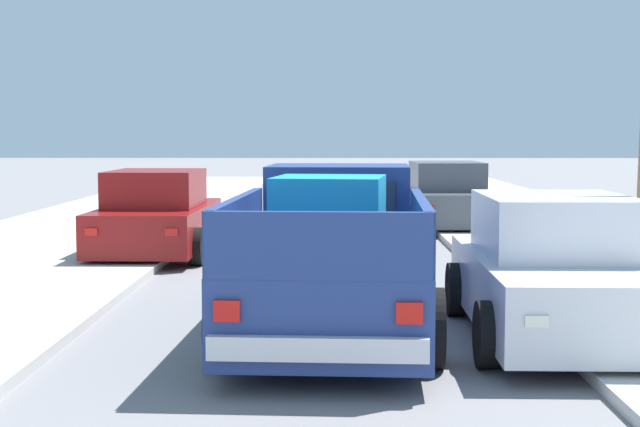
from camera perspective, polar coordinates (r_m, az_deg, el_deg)
sidewalk_right at (r=15.90m, az=18.26°, el=-3.16°), size 5.08×60.00×0.12m
curb_left at (r=15.70m, az=-14.70°, el=-3.21°), size 0.16×60.00×0.10m
curb_right at (r=15.59m, az=14.25°, el=-3.25°), size 0.16×60.00×0.10m
pickup_truck at (r=10.57m, az=0.81°, el=-2.70°), size 2.41×5.30×1.80m
car_left_near at (r=10.54m, az=13.82°, el=-3.43°), size 2.08×4.29×1.54m
car_right_near at (r=22.14m, az=7.49°, el=0.94°), size 2.08×4.29×1.54m
car_left_mid at (r=17.36m, az=-9.68°, el=-0.16°), size 2.07×4.28×1.54m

